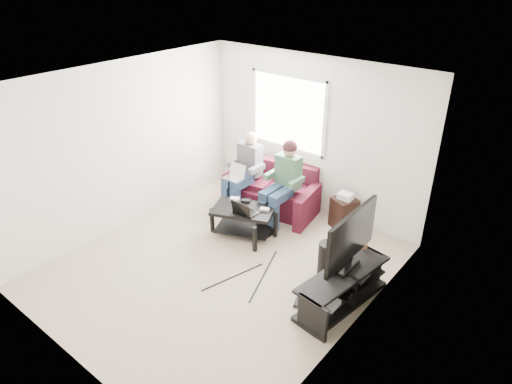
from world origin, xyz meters
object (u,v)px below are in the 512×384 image
sofa (272,192)px  coffee_table (243,215)px  tv (351,237)px  end_table (344,212)px  subwoofer (326,259)px  tv_stand (342,289)px

sofa → coffee_table: sofa is taller
tv → sofa: bearing=148.4°
tv → end_table: (-0.89, 1.52, -0.65)m
sofa → subwoofer: (1.73, -1.08, -0.04)m
coffee_table → tv: (1.99, -0.35, 0.58)m
subwoofer → tv_stand: bearing=-38.8°
sofa → end_table: 1.31m
tv_stand → end_table: bearing=118.7°
sofa → end_table: sofa is taller
subwoofer → end_table: end_table is taller
sofa → end_table: bearing=8.1°
subwoofer → end_table: (-0.43, 1.26, 0.02)m
coffee_table → end_table: (1.11, 1.18, -0.07)m
subwoofer → tv: bearing=-30.4°
tv_stand → sofa: bearing=146.6°
sofa → subwoofer: size_ratio=3.48×
tv → tv_stand: bearing=-88.5°
coffee_table → sofa: bearing=100.6°
tv_stand → tv: bearing=91.5°
tv_stand → end_table: end_table is taller
coffee_table → tv_stand: size_ratio=0.74×
end_table → coffee_table: bearing=-133.3°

